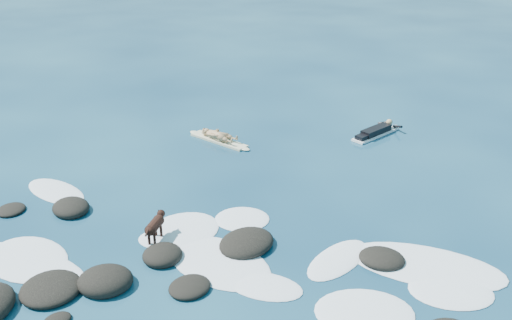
% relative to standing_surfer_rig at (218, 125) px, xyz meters
% --- Properties ---
extents(ground, '(160.00, 160.00, 0.00)m').
position_rel_standing_surfer_rig_xyz_m(ground, '(3.62, -6.80, -0.68)').
color(ground, '#0A2642').
rests_on(ground, ground).
extents(reef_rocks, '(14.82, 7.56, 0.60)m').
position_rel_standing_surfer_rig_xyz_m(reef_rocks, '(2.66, -9.25, -0.56)').
color(reef_rocks, black).
rests_on(reef_rocks, ground).
extents(breaking_foam, '(14.72, 6.75, 0.12)m').
position_rel_standing_surfer_rig_xyz_m(breaking_foam, '(4.07, -7.13, -0.67)').
color(breaking_foam, white).
rests_on(breaking_foam, ground).
extents(standing_surfer_rig, '(2.98, 1.17, 1.72)m').
position_rel_standing_surfer_rig_xyz_m(standing_surfer_rig, '(0.00, 0.00, 0.00)').
color(standing_surfer_rig, beige).
rests_on(standing_surfer_rig, ground).
extents(paddling_surfer_rig, '(1.64, 2.55, 0.46)m').
position_rel_standing_surfer_rig_xyz_m(paddling_surfer_rig, '(5.36, 3.06, -0.52)').
color(paddling_surfer_rig, white).
rests_on(paddling_surfer_rig, ground).
extents(dog, '(0.42, 1.21, 0.77)m').
position_rel_standing_surfer_rig_xyz_m(dog, '(1.64, -6.89, -0.17)').
color(dog, black).
rests_on(dog, ground).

